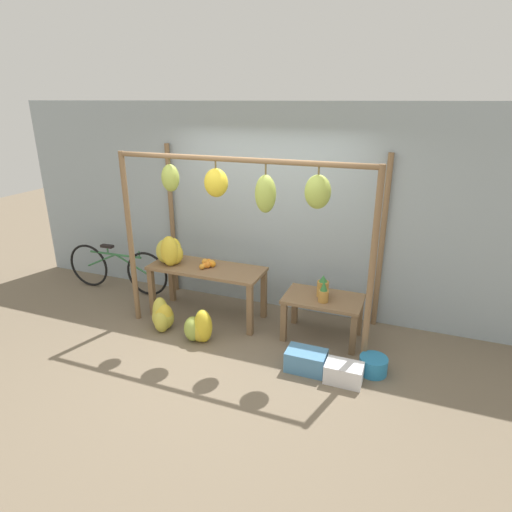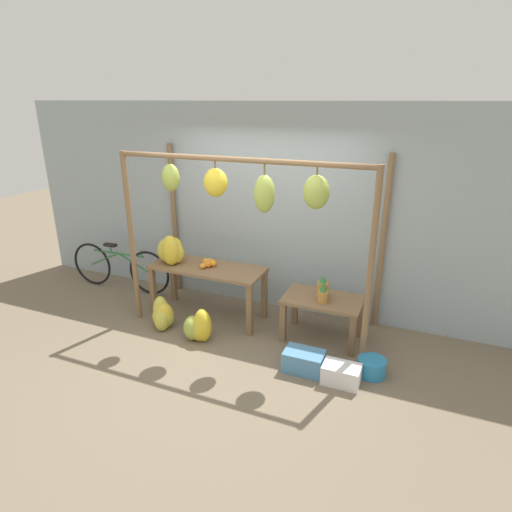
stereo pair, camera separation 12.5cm
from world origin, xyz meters
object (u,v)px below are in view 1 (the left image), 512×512
object	(u,v)px
banana_pile_ground_left	(162,316)
blue_bucket	(373,365)
pineapple_cluster	(323,289)
fruit_crate_white	(306,360)
orange_pile	(208,264)
parked_bicycle	(117,269)
banana_pile_on_table	(170,252)
banana_pile_ground_right	(200,327)
fruit_crate_purple	(344,373)

from	to	relation	value
banana_pile_ground_left	blue_bucket	bearing A→B (deg)	0.15
pineapple_cluster	fruit_crate_white	distance (m)	0.90
orange_pile	parked_bicycle	distance (m)	1.77
banana_pile_on_table	banana_pile_ground_left	distance (m)	0.87
orange_pile	fruit_crate_white	xyz separation A→B (m)	(1.56, -0.75, -0.65)
banana_pile_on_table	fruit_crate_white	bearing A→B (deg)	-17.74
orange_pile	fruit_crate_white	world-z (taller)	orange_pile
banana_pile_ground_right	fruit_crate_purple	xyz separation A→B (m)	(1.81, -0.19, -0.08)
pineapple_cluster	blue_bucket	xyz separation A→B (m)	(0.70, -0.50, -0.58)
banana_pile_ground_left	parked_bicycle	xyz separation A→B (m)	(-1.31, 0.78, 0.19)
orange_pile	banana_pile_ground_right	distance (m)	0.88
orange_pile	pineapple_cluster	world-z (taller)	pineapple_cluster
pineapple_cluster	banana_pile_on_table	bearing A→B (deg)	-178.64
fruit_crate_purple	blue_bucket	bearing A→B (deg)	44.90
banana_pile_ground_left	banana_pile_on_table	bearing A→B (deg)	103.45
fruit_crate_white	parked_bicycle	size ratio (longest dim) A/B	0.25
banana_pile_on_table	banana_pile_ground_left	xyz separation A→B (m)	(0.11, -0.46, -0.72)
orange_pile	banana_pile_on_table	bearing A→B (deg)	-170.37
fruit_crate_white	fruit_crate_purple	bearing A→B (deg)	-8.31
fruit_crate_purple	pineapple_cluster	bearing A→B (deg)	118.85
blue_bucket	orange_pile	bearing A→B (deg)	166.53
banana_pile_ground_left	fruit_crate_purple	size ratio (longest dim) A/B	1.10
orange_pile	parked_bicycle	xyz separation A→B (m)	(-1.71, 0.23, -0.40)
banana_pile_on_table	parked_bicycle	size ratio (longest dim) A/B	0.26
banana_pile_ground_right	fruit_crate_purple	bearing A→B (deg)	-5.88
banana_pile_on_table	orange_pile	xyz separation A→B (m)	(0.51, 0.09, -0.13)
orange_pile	fruit_crate_purple	xyz separation A→B (m)	(1.99, -0.81, -0.66)
fruit_crate_white	blue_bucket	world-z (taller)	fruit_crate_white
orange_pile	fruit_crate_purple	distance (m)	2.25
pineapple_cluster	parked_bicycle	xyz separation A→B (m)	(-3.27, 0.27, -0.31)
banana_pile_on_table	banana_pile_ground_left	size ratio (longest dim) A/B	1.06
orange_pile	parked_bicycle	size ratio (longest dim) A/B	0.15
orange_pile	blue_bucket	bearing A→B (deg)	-13.47
pineapple_cluster	blue_bucket	size ratio (longest dim) A/B	0.91
fruit_crate_white	banana_pile_ground_right	bearing A→B (deg)	174.88
fruit_crate_white	parked_bicycle	bearing A→B (deg)	163.24
fruit_crate_white	banana_pile_on_table	bearing A→B (deg)	162.26
pineapple_cluster	blue_bucket	bearing A→B (deg)	-35.77
banana_pile_ground_left	fruit_crate_white	distance (m)	1.98
orange_pile	blue_bucket	xyz separation A→B (m)	(2.26, -0.54, -0.67)
parked_bicycle	banana_pile_on_table	bearing A→B (deg)	-15.04
banana_pile_ground_left	fruit_crate_white	size ratio (longest dim) A/B	0.99
banana_pile_ground_left	blue_bucket	xyz separation A→B (m)	(2.67, 0.01, -0.08)
fruit_crate_purple	fruit_crate_white	bearing A→B (deg)	171.69
orange_pile	blue_bucket	size ratio (longest dim) A/B	0.88
blue_bucket	fruit_crate_purple	bearing A→B (deg)	-135.10
blue_bucket	fruit_crate_purple	distance (m)	0.39
banana_pile_ground_left	fruit_crate_white	world-z (taller)	banana_pile_ground_left
pineapple_cluster	fruit_crate_purple	distance (m)	1.05
fruit_crate_white	fruit_crate_purple	world-z (taller)	fruit_crate_white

